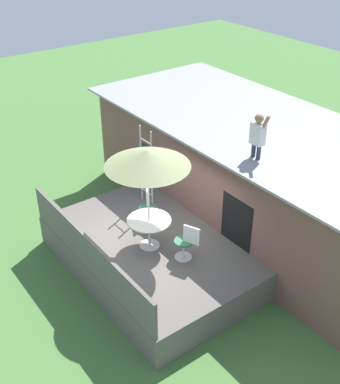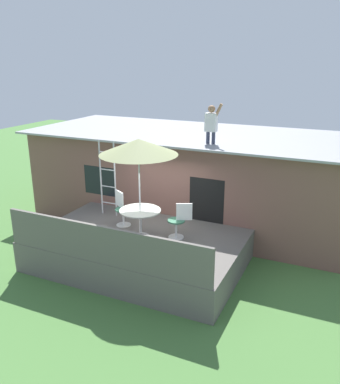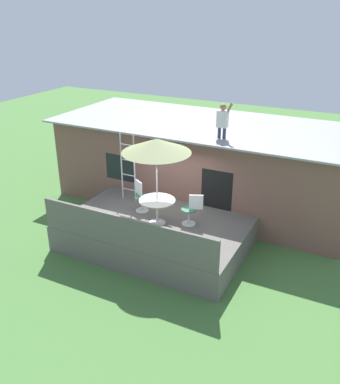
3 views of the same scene
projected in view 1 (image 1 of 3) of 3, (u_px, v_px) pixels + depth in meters
ground_plane at (151, 268)px, 12.42m from camera, size 40.00×40.00×0.00m
house at (259, 175)px, 13.50m from camera, size 10.50×4.50×2.89m
deck at (151, 255)px, 12.21m from camera, size 5.26×3.41×0.80m
deck_railing at (88, 253)px, 10.92m from camera, size 5.16×0.08×0.90m
patio_table at (149, 226)px, 11.58m from camera, size 1.04×1.04×0.74m
patio_umbrella at (147, 158)px, 10.67m from camera, size 1.90×1.90×2.54m
step_ladder at (146, 167)px, 12.94m from camera, size 0.52×0.04×2.20m
person_figure at (258, 133)px, 10.93m from camera, size 0.47×0.20×1.11m
patio_chair_left at (147, 206)px, 12.52m from camera, size 0.57×0.45×0.92m
patio_chair_right at (186, 242)px, 11.25m from camera, size 0.59×0.44×0.92m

